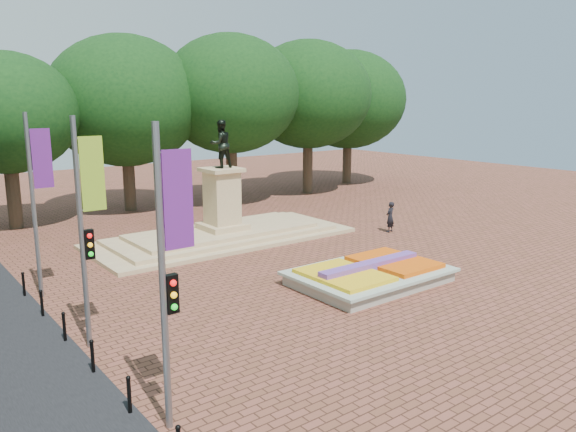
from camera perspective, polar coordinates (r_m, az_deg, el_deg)
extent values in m
plane|color=brown|center=(24.32, 3.23, -6.07)|extent=(90.00, 90.00, 0.00)
cube|color=gray|center=(23.53, 8.29, -6.22)|extent=(6.00, 4.00, 0.45)
cube|color=#ACB8A7|center=(23.45, 8.31, -5.58)|extent=(6.30, 4.30, 0.12)
cube|color=#DE470C|center=(24.44, 10.70, -4.63)|extent=(2.60, 3.40, 0.22)
cube|color=yellow|center=(22.44, 5.72, -5.99)|extent=(2.60, 3.40, 0.18)
cube|color=#583085|center=(23.39, 8.33, -5.07)|extent=(5.20, 0.55, 0.38)
cube|color=tan|center=(30.56, -6.62, -2.21)|extent=(14.00, 6.00, 0.20)
cube|color=tan|center=(30.51, -6.63, -1.85)|extent=(12.00, 5.00, 0.20)
cube|color=tan|center=(30.47, -6.64, -1.48)|extent=(10.00, 4.00, 0.20)
cube|color=tan|center=(30.41, -6.65, -1.03)|extent=(2.20, 2.20, 0.30)
cube|color=tan|center=(30.11, -6.72, 1.85)|extent=(1.50, 1.50, 2.80)
cube|color=tan|center=(29.89, -6.79, 4.69)|extent=(1.90, 1.90, 0.20)
imported|color=black|center=(29.75, -6.85, 7.27)|extent=(1.22, 0.95, 2.50)
cylinder|color=#35291D|center=(36.61, -25.86, 2.03)|extent=(0.80, 0.80, 4.00)
ellipsoid|color=black|center=(36.21, -26.53, 9.37)|extent=(8.80, 8.80, 7.48)
cylinder|color=#35291D|center=(38.60, -15.68, 3.22)|extent=(0.80, 0.80, 4.00)
ellipsoid|color=black|center=(38.22, -16.07, 10.19)|extent=(8.80, 8.80, 7.48)
cylinder|color=#35291D|center=(41.68, -6.73, 4.19)|extent=(0.80, 0.80, 4.00)
ellipsoid|color=black|center=(41.33, -6.89, 10.65)|extent=(8.80, 8.80, 7.48)
cylinder|color=#35291D|center=(45.64, 0.85, 4.92)|extent=(0.80, 0.80, 4.00)
ellipsoid|color=black|center=(45.32, 0.87, 10.82)|extent=(8.80, 8.80, 7.48)
cylinder|color=#35291D|center=(50.27, 7.14, 5.46)|extent=(0.80, 0.80, 4.00)
ellipsoid|color=black|center=(49.98, 7.28, 10.82)|extent=(8.80, 8.80, 7.48)
cylinder|color=slate|center=(12.69, -12.61, -6.63)|extent=(0.16, 0.16, 7.00)
cube|color=#5F1C77|center=(12.44, -11.11, 1.63)|extent=(0.70, 0.04, 2.20)
cylinder|color=slate|center=(17.67, -20.24, -1.87)|extent=(0.16, 0.16, 7.00)
cube|color=#88AF23|center=(17.49, -19.25, 4.07)|extent=(0.70, 0.04, 2.20)
cylinder|color=slate|center=(22.88, -24.44, 0.78)|extent=(0.16, 0.16, 7.00)
cube|color=#5F1C77|center=(22.75, -23.72, 5.38)|extent=(0.70, 0.04, 2.20)
cube|color=black|center=(12.87, -11.74, -7.74)|extent=(0.28, 0.18, 0.90)
cube|color=black|center=(17.79, -19.56, -2.72)|extent=(0.28, 0.18, 0.90)
sphere|color=black|center=(12.35, -11.12, -20.34)|extent=(0.12, 0.12, 0.12)
cylinder|color=black|center=(14.66, -15.83, -17.19)|extent=(0.10, 0.10, 0.90)
sphere|color=black|center=(14.45, -15.93, -15.56)|extent=(0.12, 0.12, 0.12)
cylinder|color=black|center=(16.87, -19.24, -13.42)|extent=(0.10, 0.10, 0.90)
sphere|color=black|center=(16.68, -19.35, -11.95)|extent=(0.12, 0.12, 0.12)
cylinder|color=black|center=(19.18, -21.77, -10.50)|extent=(0.10, 0.10, 0.90)
sphere|color=black|center=(19.01, -21.88, -9.18)|extent=(0.12, 0.12, 0.12)
cylinder|color=black|center=(21.55, -23.72, -8.20)|extent=(0.10, 0.10, 0.90)
sphere|color=black|center=(21.40, -23.82, -7.02)|extent=(0.12, 0.12, 0.12)
cylinder|color=black|center=(23.97, -25.26, -6.36)|extent=(0.10, 0.10, 0.90)
sphere|color=black|center=(23.84, -25.36, -5.28)|extent=(0.12, 0.12, 0.12)
imported|color=black|center=(32.46, 10.33, -0.10)|extent=(0.73, 0.57, 1.75)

